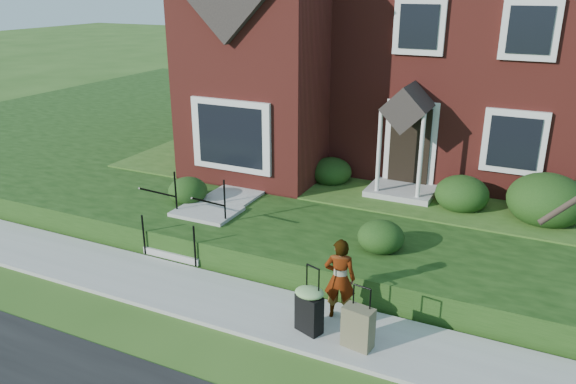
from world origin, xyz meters
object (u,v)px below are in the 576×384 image
Objects in this scene: woman at (340,279)px; suitcase_olive at (358,327)px; suitcase_black at (309,307)px; front_steps at (196,225)px.

suitcase_olive is at bearing 115.48° from woman.
suitcase_olive is (0.58, -0.68, -0.38)m from woman.
woman is 0.97m from suitcase_olive.
suitcase_black is at bearing -174.65° from suitcase_olive.
front_steps is 4.23m from suitcase_black.
woman is 1.40× the size of suitcase_olive.
woman is at bearing -20.32° from front_steps.
suitcase_black reaches higher than suitcase_olive.
woman reaches higher than suitcase_olive.
suitcase_olive is at bearing 16.41° from suitcase_black.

